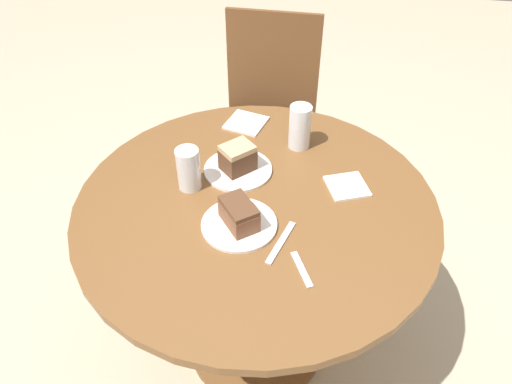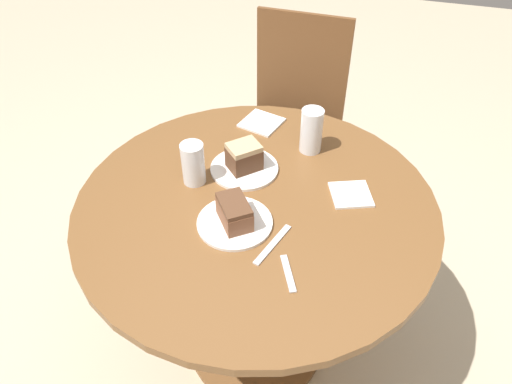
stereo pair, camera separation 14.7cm
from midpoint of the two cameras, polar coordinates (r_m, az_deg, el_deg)
ground_plane at (r=2.09m, az=2.10°, el=-16.90°), size 8.00×8.00×0.00m
table at (r=1.61m, az=2.62°, el=-5.59°), size 1.09×1.09×0.77m
chair at (r=2.37m, az=6.08°, el=8.21°), size 0.46×0.42×0.95m
plate_near at (r=1.42m, az=0.51°, el=-3.66°), size 0.22×0.22×0.01m
plate_far at (r=1.61m, az=1.27°, el=2.60°), size 0.22×0.22×0.01m
cake_slice_near at (r=1.40m, az=0.52°, el=-2.45°), size 0.13×0.14×0.07m
cake_slice_far at (r=1.58m, az=1.29°, el=3.98°), size 0.13×0.13×0.09m
glass_lemonade at (r=1.68m, az=8.85°, el=6.62°), size 0.07×0.07×0.15m
glass_water at (r=1.54m, az=-4.47°, el=2.94°), size 0.07×0.07×0.14m
napkin_stack at (r=1.83m, az=2.96°, el=7.84°), size 0.16×0.16×0.01m
fork at (r=1.37m, az=4.99°, el=-6.14°), size 0.07×0.17×0.00m
spoon at (r=1.31m, az=6.94°, el=-9.37°), size 0.07×0.12×0.00m
napkin_side at (r=1.56m, az=13.47°, el=-0.40°), size 0.15×0.15×0.01m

